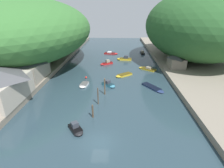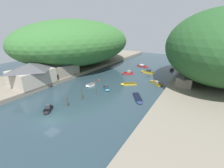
# 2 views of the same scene
# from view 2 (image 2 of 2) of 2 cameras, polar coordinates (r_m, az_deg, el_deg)

# --- Properties ---
(water_surface) EXTENTS (130.00, 130.00, 0.00)m
(water_surface) POSITION_cam_2_polar(r_m,az_deg,el_deg) (53.33, 3.98, 1.69)
(water_surface) COLOR #283D47
(water_surface) RESTS_ON ground
(left_bank) EXTENTS (22.00, 120.00, 1.17)m
(left_bank) POSITION_cam_2_polar(r_m,az_deg,el_deg) (69.05, -15.99, 5.82)
(left_bank) COLOR gray
(left_bank) RESTS_ON ground
(right_bank) EXTENTS (22.00, 120.00, 1.17)m
(right_bank) POSITION_cam_2_polar(r_m,az_deg,el_deg) (47.89, 33.41, -3.31)
(right_bank) COLOR gray
(right_bank) RESTS_ON ground
(hillside_left) EXTENTS (41.59, 58.22, 19.77)m
(hillside_left) POSITION_cam_2_polar(r_m,az_deg,el_deg) (72.90, -13.31, 15.18)
(hillside_left) COLOR #387033
(hillside_left) RESTS_ON left_bank
(hillside_right) EXTENTS (32.26, 45.17, 21.79)m
(hillside_right) POSITION_cam_2_polar(r_m,az_deg,el_deg) (56.72, 36.79, 11.41)
(hillside_right) COLOR #285628
(hillside_right) RESTS_ON right_bank
(waterfront_building) EXTENTS (10.06, 11.68, 6.37)m
(waterfront_building) POSITION_cam_2_polar(r_m,az_deg,el_deg) (51.21, -28.41, 3.65)
(waterfront_building) COLOR #B2A899
(waterfront_building) RESTS_ON left_bank
(boathouse_shed) EXTENTS (6.69, 10.14, 5.96)m
(boathouse_shed) POSITION_cam_2_polar(r_m,az_deg,el_deg) (56.83, -17.90, 6.39)
(boathouse_shed) COLOR gray
(boathouse_shed) RESTS_ON left_bank
(right_bank_cottage) EXTENTS (4.53, 5.84, 4.14)m
(right_bank_cottage) POSITION_cam_2_polar(r_m,az_deg,el_deg) (48.50, 26.02, 1.79)
(right_bank_cottage) COLOR gray
(right_bank_cottage) RESTS_ON right_bank
(boat_far_right_bank) EXTENTS (2.03, 3.58, 0.59)m
(boat_far_right_bank) POSITION_cam_2_polar(r_m,az_deg,el_deg) (47.74, -8.39, -0.40)
(boat_far_right_bank) COLOR white
(boat_far_right_bank) RESTS_ON water_surface
(boat_navy_launch) EXTENTS (4.37, 3.39, 1.53)m
(boat_navy_launch) POSITION_cam_2_polar(r_m,az_deg,el_deg) (59.97, 5.89, 4.24)
(boat_navy_launch) COLOR red
(boat_navy_launch) RESTS_ON water_surface
(boat_yellow_tender) EXTENTS (5.47, 2.38, 1.68)m
(boat_yellow_tender) POSITION_cam_2_polar(r_m,az_deg,el_deg) (62.91, 13.24, 4.61)
(boat_yellow_tender) COLOR gold
(boat_yellow_tender) RESTS_ON water_surface
(boat_moored_right) EXTENTS (5.84, 3.15, 0.98)m
(boat_moored_right) POSITION_cam_2_polar(r_m,az_deg,el_deg) (72.94, 11.74, 6.72)
(boat_moored_right) COLOR red
(boat_moored_right) RESTS_ON water_surface
(boat_far_upstream) EXTENTS (3.02, 3.42, 1.39)m
(boat_far_upstream) POSITION_cam_2_polar(r_m,az_deg,el_deg) (36.13, -23.27, -8.91)
(boat_far_upstream) COLOR black
(boat_far_upstream) RESTS_ON water_surface
(boat_mid_channel) EXTENTS (5.46, 4.92, 1.03)m
(boat_mid_channel) POSITION_cam_2_polar(r_m,az_deg,el_deg) (51.39, 16.37, 0.52)
(boat_mid_channel) COLOR gold
(boat_mid_channel) RESTS_ON water_surface
(boat_small_dinghy) EXTENTS (4.87, 6.18, 0.44)m
(boat_small_dinghy) POSITION_cam_2_polar(r_m,az_deg,el_deg) (39.11, 9.86, -5.48)
(boat_small_dinghy) COLOR navy
(boat_small_dinghy) RESTS_ON water_surface
(boat_red_skiff) EXTENTS (5.09, 4.52, 0.49)m
(boat_red_skiff) POSITION_cam_2_polar(r_m,az_deg,el_deg) (48.68, 6.06, 0.06)
(boat_red_skiff) COLOR gold
(boat_red_skiff) RESTS_ON water_surface
(boat_cabin_cruiser) EXTENTS (1.76, 5.10, 1.26)m
(boat_cabin_cruiser) POSITION_cam_2_polar(r_m,az_deg,el_deg) (71.21, 21.99, 5.38)
(boat_cabin_cruiser) COLOR black
(boat_cabin_cruiser) RESTS_ON water_surface
(boat_white_cruiser) EXTENTS (3.71, 3.66, 1.36)m
(boat_white_cruiser) POSITION_cam_2_polar(r_m,az_deg,el_deg) (44.47, -2.12, -1.60)
(boat_white_cruiser) COLOR teal
(boat_white_cruiser) RESTS_ON water_surface
(mooring_post_nearest) EXTENTS (0.31, 0.31, 2.49)m
(mooring_post_nearest) POSITION_cam_2_polar(r_m,az_deg,el_deg) (36.30, -16.69, -6.41)
(mooring_post_nearest) COLOR #4C3D2D
(mooring_post_nearest) RESTS_ON water_surface
(mooring_post_second) EXTENTS (0.22, 0.22, 3.54)m
(mooring_post_second) POSITION_cam_2_polar(r_m,az_deg,el_deg) (38.62, -11.40, -3.39)
(mooring_post_second) COLOR #4C3D2D
(mooring_post_second) RESTS_ON water_surface
(mooring_post_middle) EXTENTS (0.27, 0.27, 3.77)m
(mooring_post_middle) POSITION_cam_2_polar(r_m,az_deg,el_deg) (40.97, -6.35, -1.49)
(mooring_post_middle) COLOR brown
(mooring_post_middle) RESTS_ON water_surface
(channel_buoy_near) EXTENTS (0.53, 0.53, 0.80)m
(channel_buoy_near) POSITION_cam_2_polar(r_m,az_deg,el_deg) (51.68, -5.05, 1.40)
(channel_buoy_near) COLOR red
(channel_buoy_near) RESTS_ON water_surface
(person_on_quay) EXTENTS (0.34, 0.43, 1.69)m
(person_on_quay) POSITION_cam_2_polar(r_m,az_deg,el_deg) (47.55, -28.83, -0.54)
(person_on_quay) COLOR #282D3D
(person_on_quay) RESTS_ON left_bank
(person_by_boathouse) EXTENTS (0.34, 0.43, 1.69)m
(person_by_boathouse) POSITION_cam_2_polar(r_m,az_deg,el_deg) (51.43, -21.81, 2.03)
(person_by_boathouse) COLOR #282D3D
(person_by_boathouse) RESTS_ON left_bank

